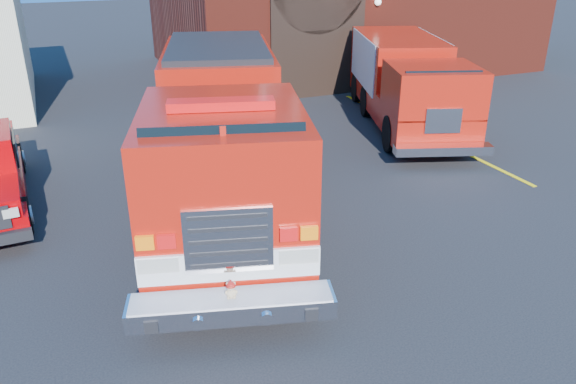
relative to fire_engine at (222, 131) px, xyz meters
name	(u,v)px	position (x,y,z in m)	size (l,w,h in m)	color
ground	(264,229)	(0.27, -1.70, -1.55)	(100.00, 100.00, 0.00)	black
parking_stripe_near	(490,165)	(6.77, -0.70, -1.54)	(0.12, 3.00, 0.01)	yellow
parking_stripe_mid	(420,131)	(6.77, 2.30, -1.54)	(0.12, 3.00, 0.01)	yellow
parking_stripe_far	(368,106)	(6.77, 5.30, -1.54)	(0.12, 3.00, 0.01)	yellow
fire_engine	(222,131)	(0.00, 0.00, 0.00)	(5.23, 10.06, 2.99)	black
secondary_truck	(406,80)	(6.79, 3.25, -0.21)	(4.73, 7.90, 2.45)	black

